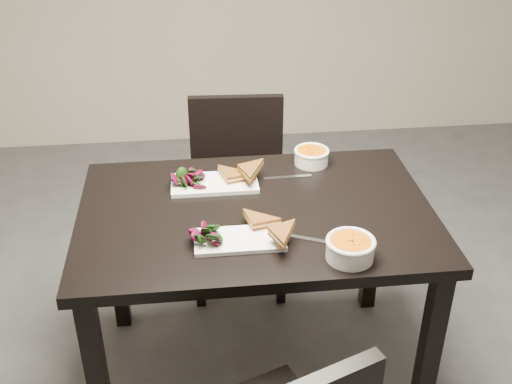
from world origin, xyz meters
TOP-DOWN VIEW (x-y plane):
  - table at (-0.48, 0.34)m, footprint 1.20×0.80m
  - chair_far at (-0.49, 1.01)m, footprint 0.44×0.44m
  - plate_near at (-0.55, 0.16)m, footprint 0.28×0.14m
  - sandwich_near at (-0.48, 0.17)m, footprint 0.16×0.13m
  - salad_near at (-0.65, 0.16)m, footprint 0.09×0.08m
  - soup_bowl_near at (-0.23, 0.04)m, footprint 0.15×0.15m
  - cutlery_near at (-0.31, 0.14)m, footprint 0.17×0.09m
  - plate_far at (-0.61, 0.52)m, footprint 0.31×0.16m
  - sandwich_far at (-0.54, 0.51)m, footprint 0.18×0.15m
  - salad_far at (-0.71, 0.52)m, footprint 0.10×0.09m
  - soup_bowl_far at (-0.23, 0.65)m, footprint 0.13×0.13m
  - cutlery_far at (-0.34, 0.55)m, footprint 0.18×0.02m

SIDE VIEW (x-z plane):
  - chair_far at x=-0.49m, z-range 0.06..0.91m
  - table at x=-0.48m, z-range 0.28..1.03m
  - cutlery_near at x=-0.31m, z-range 0.75..0.75m
  - cutlery_far at x=-0.34m, z-range 0.75..0.75m
  - plate_near at x=-0.55m, z-range 0.75..0.76m
  - plate_far at x=-0.61m, z-range 0.75..0.77m
  - salad_near at x=-0.65m, z-range 0.76..0.80m
  - soup_bowl_far at x=-0.23m, z-range 0.75..0.81m
  - salad_far at x=-0.71m, z-range 0.77..0.81m
  - sandwich_near at x=-0.48m, z-range 0.76..0.81m
  - soup_bowl_near at x=-0.23m, z-range 0.75..0.82m
  - sandwich_far at x=-0.54m, z-range 0.77..0.82m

